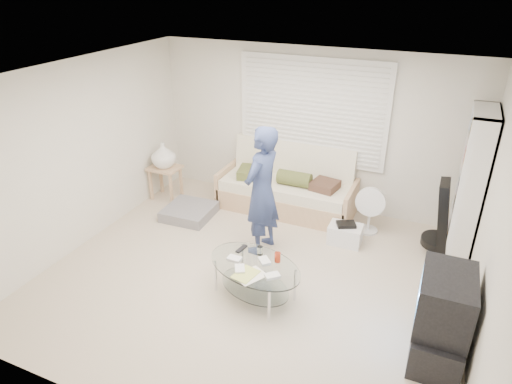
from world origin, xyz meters
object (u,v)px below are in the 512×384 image
at_px(futon_sofa, 287,189).
at_px(coffee_table, 255,271).
at_px(bookshelf, 470,184).
at_px(tv_unit, 441,318).

xyz_separation_m(futon_sofa, coffee_table, (0.41, -2.21, 0.02)).
distance_m(futon_sofa, bookshelf, 2.65).
distance_m(futon_sofa, tv_unit, 3.36).
distance_m(futon_sofa, coffee_table, 2.24).
bearing_deg(coffee_table, tv_unit, -3.07).
bearing_deg(bookshelf, coffee_table, -136.61).
distance_m(bookshelf, coffee_table, 3.02).
bearing_deg(bookshelf, futon_sofa, 175.99).
relative_size(bookshelf, coffee_table, 1.46).
xyz_separation_m(bookshelf, coffee_table, (-2.14, -2.03, -0.63)).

